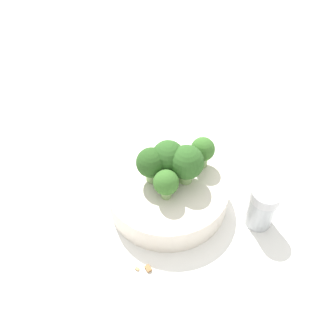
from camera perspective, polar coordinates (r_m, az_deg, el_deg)
ground_plane at (r=0.49m, az=0.00°, el=-5.69°), size 3.00×3.00×0.00m
bowl at (r=0.48m, az=0.00°, el=-4.18°), size 0.17×0.17×0.04m
broccoli_floret_0 at (r=0.44m, az=-2.93°, el=0.77°), size 0.04×0.04×0.06m
broccoli_floret_1 at (r=0.47m, az=6.04°, el=3.03°), size 0.03×0.03×0.05m
broccoli_floret_2 at (r=0.44m, az=3.25°, el=0.83°), size 0.05×0.05×0.06m
broccoli_floret_3 at (r=0.45m, az=0.03°, el=1.82°), size 0.05×0.05×0.06m
broccoli_floret_4 at (r=0.43m, az=-0.34°, el=-2.69°), size 0.03×0.03×0.05m
pepper_shaker at (r=0.46m, az=16.04°, el=-6.58°), size 0.04×0.04×0.07m
almond_crumb_0 at (r=0.44m, az=-5.40°, el=-17.02°), size 0.01×0.01×0.01m
almond_crumb_1 at (r=0.57m, az=6.63°, el=3.66°), size 0.01×0.01×0.01m
almond_crumb_2 at (r=0.57m, az=4.01°, el=3.11°), size 0.01×0.01×0.01m
almond_crumb_3 at (r=0.43m, az=-3.48°, el=-16.93°), size 0.01×0.01×0.01m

